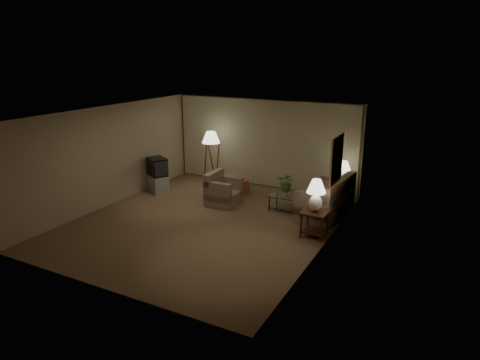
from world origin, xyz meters
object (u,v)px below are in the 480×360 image
(sofa, at_px, (326,200))
(tv_cabinet, at_px, (158,183))
(armchair, at_px, (224,192))
(coffee_table, at_px, (292,201))
(ottoman, at_px, (238,186))
(table_lamp_far, at_px, (344,170))
(side_table_far, at_px, (343,190))
(crt_tv, at_px, (157,167))
(vase, at_px, (287,192))
(side_table_near, at_px, (315,219))
(table_lamp_near, at_px, (316,193))
(floor_lamp, at_px, (211,158))

(sofa, bearing_deg, tv_cabinet, -79.57)
(armchair, relative_size, coffee_table, 0.71)
(armchair, relative_size, ottoman, 1.33)
(table_lamp_far, bearing_deg, side_table_far, 18.43)
(coffee_table, distance_m, crt_tv, 4.21)
(vase, bearing_deg, armchair, -166.86)
(side_table_near, height_order, vase, side_table_near)
(table_lamp_near, bearing_deg, vase, 133.38)
(ottoman, bearing_deg, crt_tv, -155.92)
(ottoman, bearing_deg, side_table_near, -32.99)
(side_table_near, height_order, tv_cabinet, side_table_near)
(ottoman, bearing_deg, table_lamp_far, 9.77)
(tv_cabinet, xyz_separation_m, ottoman, (2.21, 0.99, -0.04))
(table_lamp_near, distance_m, crt_tv, 5.29)
(floor_lamp, bearing_deg, coffee_table, -17.83)
(tv_cabinet, xyz_separation_m, floor_lamp, (1.11, 1.28, 0.64))
(tv_cabinet, bearing_deg, vase, 34.25)
(armchair, bearing_deg, table_lamp_far, -60.76)
(side_table_near, height_order, table_lamp_near, table_lamp_near)
(crt_tv, bearing_deg, table_lamp_far, 46.09)
(crt_tv, height_order, vase, crt_tv)
(coffee_table, bearing_deg, table_lamp_near, -50.47)
(vase, bearing_deg, crt_tv, -175.72)
(side_table_near, relative_size, coffee_table, 0.50)
(table_lamp_near, height_order, ottoman, table_lamp_near)
(side_table_near, bearing_deg, sofa, 96.34)
(vase, bearing_deg, side_table_far, 45.52)
(table_lamp_near, xyz_separation_m, floor_lamp, (-4.09, 2.23, -0.15))
(sofa, relative_size, table_lamp_near, 2.69)
(sofa, distance_m, side_table_near, 1.36)
(sofa, bearing_deg, table_lamp_near, 12.23)
(table_lamp_near, relative_size, ottoman, 1.17)
(tv_cabinet, bearing_deg, table_lamp_near, 19.62)
(crt_tv, xyz_separation_m, vase, (4.02, 0.30, -0.27))
(armchair, distance_m, crt_tv, 2.37)
(sofa, relative_size, armchair, 2.37)
(armchair, distance_m, coffee_table, 1.88)
(armchair, height_order, floor_lamp, floor_lamp)
(table_lamp_near, distance_m, floor_lamp, 4.66)
(table_lamp_far, height_order, tv_cabinet, table_lamp_far)
(table_lamp_far, distance_m, tv_cabinet, 5.46)
(sofa, height_order, floor_lamp, floor_lamp)
(sofa, distance_m, coffee_table, 0.90)
(side_table_near, bearing_deg, floor_lamp, 151.35)
(side_table_far, relative_size, ottoman, 0.94)
(ottoman, height_order, vase, vase)
(side_table_far, relative_size, table_lamp_far, 0.98)
(armchair, bearing_deg, table_lamp_near, -106.46)
(sofa, height_order, side_table_far, sofa)
(tv_cabinet, height_order, crt_tv, crt_tv)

